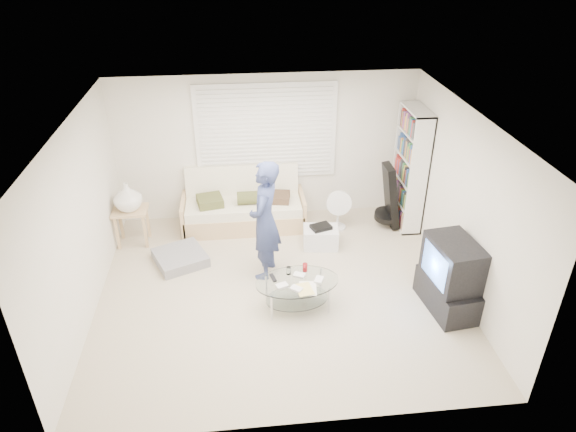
{
  "coord_description": "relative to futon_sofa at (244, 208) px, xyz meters",
  "views": [
    {
      "loc": [
        -0.5,
        -5.78,
        4.52
      ],
      "look_at": [
        0.16,
        0.3,
        1.03
      ],
      "focal_mm": 32.0,
      "sensor_mm": 36.0,
      "label": 1
    }
  ],
  "objects": [
    {
      "name": "room_shell",
      "position": [
        0.43,
        -1.39,
        1.3
      ],
      "size": [
        5.02,
        4.52,
        2.51
      ],
      "color": "silver",
      "rests_on": "ground"
    },
    {
      "name": "coffee_table",
      "position": [
        0.64,
        -2.24,
        0.01
      ],
      "size": [
        1.17,
        0.81,
        0.53
      ],
      "color": "silver",
      "rests_on": "ground"
    },
    {
      "name": "ground",
      "position": [
        0.43,
        -1.87,
        -0.33
      ],
      "size": [
        5.0,
        5.0,
        0.0
      ],
      "primitive_type": "plane",
      "color": "#C4B398",
      "rests_on": "ground"
    },
    {
      "name": "standing_person",
      "position": [
        0.28,
        -1.44,
        0.57
      ],
      "size": [
        0.61,
        0.75,
        1.79
      ],
      "primitive_type": "imported",
      "rotation": [
        0.0,
        0.0,
        -1.88
      ],
      "color": "navy",
      "rests_on": "ground"
    },
    {
      "name": "storage_bin",
      "position": [
        1.2,
        -0.8,
        -0.15
      ],
      "size": [
        0.59,
        0.44,
        0.38
      ],
      "color": "white",
      "rests_on": "ground"
    },
    {
      "name": "floor_fan",
      "position": [
        1.58,
        -0.27,
        0.08
      ],
      "size": [
        0.43,
        0.29,
        0.71
      ],
      "color": "white",
      "rests_on": "ground"
    },
    {
      "name": "guitar_case",
      "position": [
        2.44,
        -0.3,
        0.17
      ],
      "size": [
        0.4,
        0.41,
        1.12
      ],
      "color": "black",
      "rests_on": "ground"
    },
    {
      "name": "window_blinds",
      "position": [
        0.43,
        0.33,
        1.22
      ],
      "size": [
        2.32,
        0.08,
        1.62
      ],
      "color": "silver",
      "rests_on": "ground"
    },
    {
      "name": "bookshelf",
      "position": [
        2.75,
        -0.21,
        0.69
      ],
      "size": [
        0.32,
        0.86,
        2.04
      ],
      "color": "white",
      "rests_on": "ground"
    },
    {
      "name": "futon_sofa",
      "position": [
        0.0,
        0.0,
        0.0
      ],
      "size": [
        2.05,
        0.83,
        1.0
      ],
      "color": "tan",
      "rests_on": "ground"
    },
    {
      "name": "grey_floor_pillow",
      "position": [
        -1.01,
        -1.02,
        -0.25
      ],
      "size": [
        0.93,
        0.93,
        0.16
      ],
      "primitive_type": "cube",
      "rotation": [
        0.0,
        0.0,
        0.41
      ],
      "color": "slate",
      "rests_on": "ground"
    },
    {
      "name": "tv_unit",
      "position": [
        2.63,
        -2.47,
        0.17
      ],
      "size": [
        0.62,
        1.0,
        1.03
      ],
      "color": "black",
      "rests_on": "ground"
    },
    {
      "name": "side_table",
      "position": [
        -1.79,
        -0.37,
        0.47
      ],
      "size": [
        0.54,
        0.43,
        1.07
      ],
      "color": "tan",
      "rests_on": "ground"
    }
  ]
}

